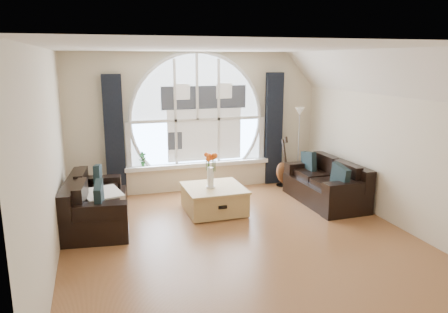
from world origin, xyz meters
TOP-DOWN VIEW (x-y plane):
  - ground at (0.00, 0.00)m, footprint 5.00×5.50m
  - ceiling at (0.00, 0.00)m, footprint 5.00×5.50m
  - wall_back at (0.00, 2.75)m, footprint 5.00×0.01m
  - wall_front at (0.00, -2.75)m, footprint 5.00×0.01m
  - wall_left at (-2.50, 0.00)m, footprint 0.01×5.50m
  - wall_right at (2.50, 0.00)m, footprint 0.01×5.50m
  - attic_slope at (2.20, 0.00)m, footprint 0.92×5.50m
  - arched_window at (0.00, 2.72)m, footprint 2.60×0.06m
  - window_sill at (0.00, 2.65)m, footprint 2.90×0.22m
  - window_frame at (0.00, 2.69)m, footprint 2.76×0.08m
  - neighbor_house at (0.15, 2.71)m, footprint 1.70×0.02m
  - curtain_left at (-1.60, 2.63)m, footprint 0.35×0.12m
  - curtain_right at (1.60, 2.63)m, footprint 0.35×0.12m
  - sofa_left at (-1.99, 1.24)m, footprint 1.05×1.80m
  - sofa_right at (2.00, 1.17)m, footprint 0.89×1.72m
  - coffee_chest at (-0.06, 1.27)m, footprint 1.01×1.01m
  - throw_blanket at (-1.89, 1.18)m, footprint 0.68×0.68m
  - vase_flowers at (-0.13, 1.25)m, footprint 0.24×0.24m
  - floor_lamp at (2.08, 2.43)m, footprint 0.24×0.24m
  - guitar at (1.68, 2.29)m, footprint 0.43×0.37m
  - potted_plant at (-1.10, 2.65)m, footprint 0.16×0.11m

SIDE VIEW (x-z plane):
  - ground at x=0.00m, z-range -0.01..0.01m
  - coffee_chest at x=-0.06m, z-range 0.00..0.48m
  - sofa_left at x=-1.99m, z-range 0.02..0.78m
  - sofa_right at x=2.00m, z-range 0.02..0.78m
  - throw_blanket at x=-1.89m, z-range 0.45..0.55m
  - window_sill at x=0.00m, z-range 0.47..0.55m
  - guitar at x=1.68m, z-range 0.00..1.06m
  - potted_plant at x=-1.10m, z-range 0.55..0.84m
  - floor_lamp at x=2.08m, z-range 0.00..1.60m
  - vase_flowers at x=-0.13m, z-range 0.48..1.18m
  - curtain_left at x=-1.60m, z-range 0.00..2.30m
  - curtain_right at x=1.60m, z-range 0.00..2.30m
  - wall_back at x=0.00m, z-range 0.00..2.70m
  - wall_front at x=0.00m, z-range 0.00..2.70m
  - wall_left at x=-2.50m, z-range 0.00..2.70m
  - wall_right at x=2.50m, z-range 0.00..2.70m
  - neighbor_house at x=0.15m, z-range 0.75..2.25m
  - arched_window at x=0.00m, z-range 0.55..2.70m
  - window_frame at x=0.00m, z-range 0.55..2.70m
  - attic_slope at x=2.20m, z-range 1.99..2.71m
  - ceiling at x=0.00m, z-range 2.70..2.71m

